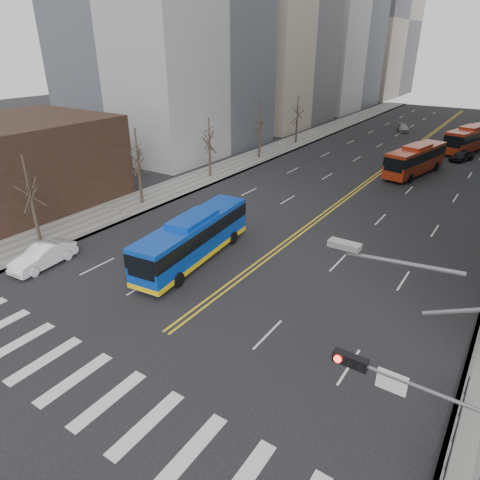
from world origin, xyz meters
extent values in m
plane|color=black|center=(0.00, 0.00, 0.00)|extent=(220.00, 220.00, 0.00)
cube|color=slate|center=(-16.50, 45.00, 0.07)|extent=(5.00, 130.00, 0.15)
cube|color=silver|center=(-5.91, 0.00, 0.01)|extent=(0.70, 4.00, 0.01)
cube|color=silver|center=(-3.55, 0.00, 0.01)|extent=(0.70, 4.00, 0.01)
cube|color=silver|center=(-1.18, 0.00, 0.01)|extent=(0.70, 4.00, 0.01)
cube|color=silver|center=(1.18, 0.00, 0.01)|extent=(0.70, 4.00, 0.01)
cube|color=silver|center=(3.55, 0.00, 0.01)|extent=(0.70, 4.00, 0.01)
cube|color=silver|center=(5.91, 0.00, 0.01)|extent=(0.70, 4.00, 0.01)
cube|color=gold|center=(-0.20, 55.00, 0.01)|extent=(0.15, 100.00, 0.01)
cube|color=gold|center=(0.20, 55.00, 0.01)|extent=(0.15, 100.00, 0.01)
cube|color=gray|center=(-29.00, 125.00, 20.00)|extent=(18.00, 30.00, 40.00)
cube|color=black|center=(-26.00, 12.00, 4.00)|extent=(14.00, 18.00, 8.00)
cylinder|color=slate|center=(12.95, 2.00, 5.50)|extent=(4.50, 0.12, 0.12)
cube|color=black|center=(11.00, 2.00, 5.50)|extent=(1.10, 0.28, 0.38)
cylinder|color=#FF190C|center=(10.65, 1.84, 5.50)|extent=(0.24, 0.08, 0.24)
cylinder|color=black|center=(11.00, 1.84, 5.50)|extent=(0.24, 0.08, 0.24)
cylinder|color=black|center=(11.35, 1.84, 5.50)|extent=(0.24, 0.08, 0.24)
cube|color=silver|center=(12.30, 2.00, 5.30)|extent=(0.90, 0.06, 0.70)
cube|color=#999993|center=(10.40, 2.00, 9.30)|extent=(0.90, 0.35, 0.18)
cube|color=black|center=(14.30, 6.00, 1.15)|extent=(0.04, 6.00, 0.04)
cylinder|color=black|center=(14.30, 4.50, 0.65)|extent=(0.06, 0.06, 1.00)
cylinder|color=black|center=(14.30, 6.00, 0.65)|extent=(0.06, 0.06, 1.00)
cylinder|color=black|center=(14.30, 7.50, 0.65)|extent=(0.06, 0.06, 1.00)
cylinder|color=black|center=(14.30, 9.00, 0.65)|extent=(0.06, 0.06, 1.00)
cylinder|color=#32271E|center=(-16.00, 8.00, 1.88)|extent=(0.28, 0.28, 3.75)
cylinder|color=#32271E|center=(-16.00, 19.00, 1.95)|extent=(0.28, 0.28, 3.90)
cylinder|color=#32271E|center=(-16.00, 30.00, 1.80)|extent=(0.28, 0.28, 3.60)
cylinder|color=#32271E|center=(-16.00, 41.00, 2.00)|extent=(0.28, 0.28, 4.00)
cylinder|color=#32271E|center=(-16.00, 52.00, 1.90)|extent=(0.28, 0.28, 3.80)
cube|color=#0B3AA9|center=(-4.25, 12.68, 1.72)|extent=(3.61, 11.77, 2.74)
cube|color=black|center=(-4.25, 12.68, 2.26)|extent=(3.67, 11.79, 0.99)
cube|color=#0B3AA9|center=(-4.25, 12.68, 3.19)|extent=(2.34, 4.23, 0.40)
cube|color=yellow|center=(-4.25, 12.68, 0.55)|extent=(3.67, 11.79, 0.35)
cylinder|color=black|center=(-5.06, 8.87, 0.50)|extent=(0.40, 1.03, 1.00)
cylinder|color=black|center=(-2.66, 9.12, 0.50)|extent=(0.40, 1.03, 1.00)
cylinder|color=black|center=(-5.83, 16.24, 0.50)|extent=(0.40, 1.03, 1.00)
cylinder|color=black|center=(-3.44, 16.49, 0.50)|extent=(0.40, 1.03, 1.00)
cube|color=#A32911|center=(3.51, 44.62, 1.78)|extent=(4.63, 11.33, 2.87)
cube|color=black|center=(3.51, 44.62, 2.34)|extent=(4.69, 11.36, 1.03)
cube|color=#A32911|center=(3.51, 44.62, 3.32)|extent=(2.73, 4.19, 0.40)
cylinder|color=black|center=(1.59, 41.40, 0.50)|extent=(0.49, 1.04, 1.00)
cylinder|color=black|center=(4.05, 40.91, 0.50)|extent=(0.49, 1.04, 1.00)
cylinder|color=black|center=(2.97, 48.34, 0.50)|extent=(0.49, 1.04, 1.00)
cylinder|color=black|center=(5.43, 47.85, 0.50)|extent=(0.49, 1.04, 1.00)
cube|color=#A32911|center=(7.09, 61.20, 1.85)|extent=(5.23, 11.78, 2.99)
cube|color=black|center=(7.09, 61.20, 2.42)|extent=(5.29, 11.81, 1.07)
cube|color=#A32911|center=(7.09, 61.20, 3.44)|extent=(2.97, 4.40, 0.40)
cylinder|color=black|center=(4.96, 57.93, 0.50)|extent=(0.53, 1.04, 1.00)
cylinder|color=black|center=(7.50, 57.32, 0.50)|extent=(0.53, 1.04, 1.00)
cylinder|color=black|center=(6.69, 65.08, 0.50)|extent=(0.53, 1.04, 1.00)
imported|color=white|center=(-12.45, 6.00, 0.79)|extent=(2.07, 4.91, 1.58)
imported|color=black|center=(7.26, 54.75, 0.70)|extent=(2.97, 4.40, 1.39)
imported|color=gray|center=(-4.80, 71.68, 0.61)|extent=(3.06, 4.53, 1.22)
camera|label=1|loc=(13.95, -8.57, 14.45)|focal=32.00mm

